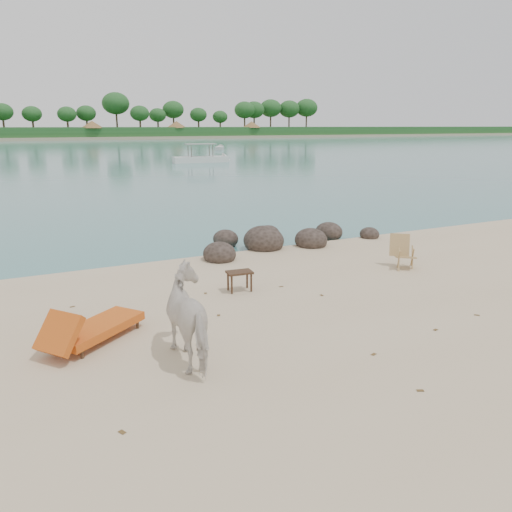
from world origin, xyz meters
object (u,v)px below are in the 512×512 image
Objects in this scene: lounge_chair at (98,324)px; deck_chair at (406,253)px; cow at (195,318)px; boulders at (278,241)px; side_table at (240,283)px.

deck_chair reaches higher than lounge_chair.
cow is 1.92m from lounge_chair.
boulders is 7.30× the size of deck_chair.
boulders is at bearing 56.09° from side_table.
cow is at bearing -128.20° from boulders.
side_table is at bearing -15.79° from lounge_chair.
side_table is (1.97, 2.68, -0.48)m from cow.
lounge_chair is 7.78m from deck_chair.
boulders is 7.75m from cow.
cow is 3.36m from side_table.
cow reaches higher than deck_chair.
boulders is 11.15× the size of side_table.
deck_chair reaches higher than side_table.
lounge_chair is (-3.20, -1.26, 0.08)m from side_table.
deck_chair is at bearing -160.98° from cow.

